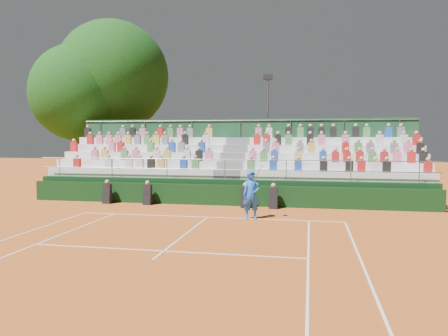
% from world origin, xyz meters
% --- Properties ---
extents(ground, '(90.00, 90.00, 0.00)m').
position_xyz_m(ground, '(0.00, 0.00, 0.00)').
color(ground, '#C25C20').
rests_on(ground, ground).
extents(courtside_wall, '(20.00, 0.15, 1.00)m').
position_xyz_m(courtside_wall, '(0.00, 3.20, 0.50)').
color(courtside_wall, black).
rests_on(courtside_wall, ground).
extents(line_officials, '(8.67, 0.40, 1.19)m').
position_xyz_m(line_officials, '(-1.45, 2.75, 0.48)').
color(line_officials, black).
rests_on(line_officials, ground).
extents(grandstand, '(20.00, 5.20, 4.40)m').
position_xyz_m(grandstand, '(0.02, 6.44, 1.09)').
color(grandstand, black).
rests_on(grandstand, ground).
extents(tennis_player, '(0.94, 0.65, 2.22)m').
position_xyz_m(tennis_player, '(1.83, -0.01, 0.98)').
color(tennis_player, blue).
rests_on(tennis_player, ground).
extents(tree_west, '(6.78, 6.78, 9.81)m').
position_xyz_m(tree_west, '(-11.83, 10.96, 6.41)').
color(tree_west, '#322012').
rests_on(tree_west, ground).
extents(tree_east, '(8.07, 8.07, 11.74)m').
position_xyz_m(tree_east, '(-10.04, 12.55, 7.70)').
color(tree_east, '#322012').
rests_on(tree_east, ground).
extents(floodlight_mast, '(0.60, 0.25, 7.51)m').
position_xyz_m(floodlight_mast, '(1.27, 12.22, 4.42)').
color(floodlight_mast, gray).
rests_on(floodlight_mast, ground).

